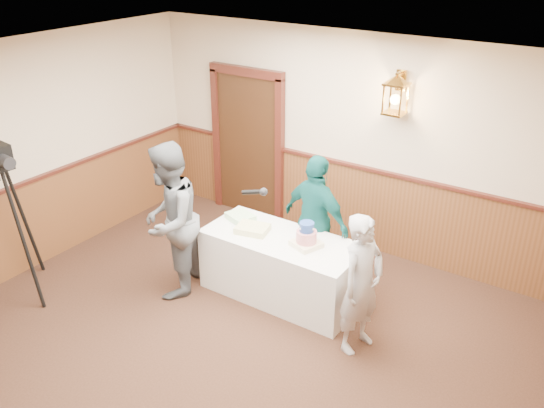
{
  "coord_description": "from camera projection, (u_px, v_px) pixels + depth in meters",
  "views": [
    {
      "loc": [
        3.02,
        -2.84,
        3.87
      ],
      "look_at": [
        -0.02,
        1.7,
        1.25
      ],
      "focal_mm": 38.0,
      "sensor_mm": 36.0,
      "label": 1
    }
  ],
  "objects": [
    {
      "name": "ground",
      "position": [
        172.0,
        392.0,
        5.31
      ],
      "size": [
        7.0,
        7.0,
        0.0
      ],
      "primitive_type": "plane",
      "color": "#321D13",
      "rests_on": "ground"
    },
    {
      "name": "room_shell",
      "position": [
        190.0,
        226.0,
        5.03
      ],
      "size": [
        6.02,
        7.02,
        2.81
      ],
      "color": "beige",
      "rests_on": "ground"
    },
    {
      "name": "display_table",
      "position": [
        282.0,
        267.0,
        6.59
      ],
      "size": [
        1.8,
        0.8,
        0.75
      ],
      "primitive_type": "cube",
      "color": "white",
      "rests_on": "ground"
    },
    {
      "name": "tiered_cake",
      "position": [
        306.0,
        237.0,
        6.21
      ],
      "size": [
        0.36,
        0.36,
        0.29
      ],
      "rotation": [
        0.0,
        0.0,
        -0.35
      ],
      "color": "beige",
      "rests_on": "display_table"
    },
    {
      "name": "sheet_cake_yellow",
      "position": [
        252.0,
        229.0,
        6.54
      ],
      "size": [
        0.41,
        0.35,
        0.07
      ],
      "primitive_type": "cube",
      "rotation": [
        0.0,
        0.0,
        0.23
      ],
      "color": "#D1CA7D",
      "rests_on": "display_table"
    },
    {
      "name": "sheet_cake_green",
      "position": [
        240.0,
        217.0,
        6.81
      ],
      "size": [
        0.38,
        0.34,
        0.07
      ],
      "primitive_type": "cube",
      "rotation": [
        0.0,
        0.0,
        -0.33
      ],
      "color": "#A8DC9B",
      "rests_on": "display_table"
    },
    {
      "name": "interviewer",
      "position": [
        169.0,
        221.0,
        6.45
      ],
      "size": [
        1.62,
        1.08,
        1.82
      ],
      "rotation": [
        0.0,
        0.0,
        -1.19
      ],
      "color": "#5B5F64",
      "rests_on": "ground"
    },
    {
      "name": "baker",
      "position": [
        361.0,
        284.0,
        5.6
      ],
      "size": [
        0.47,
        0.61,
        1.48
      ],
      "primitive_type": "imported",
      "rotation": [
        0.0,
        0.0,
        1.34
      ],
      "color": "#A9AAAF",
      "rests_on": "ground"
    },
    {
      "name": "assistant_p",
      "position": [
        316.0,
        221.0,
        6.69
      ],
      "size": [
        1.0,
        0.6,
        1.6
      ],
      "primitive_type": "imported",
      "rotation": [
        0.0,
        0.0,
        2.91
      ],
      "color": "#105351",
      "rests_on": "ground"
    },
    {
      "name": "tv_camera_rig",
      "position": [
        8.0,
        229.0,
        6.44
      ],
      "size": [
        0.73,
        0.68,
        1.85
      ],
      "rotation": [
        0.0,
        0.0,
        -0.1
      ],
      "color": "black",
      "rests_on": "ground"
    }
  ]
}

